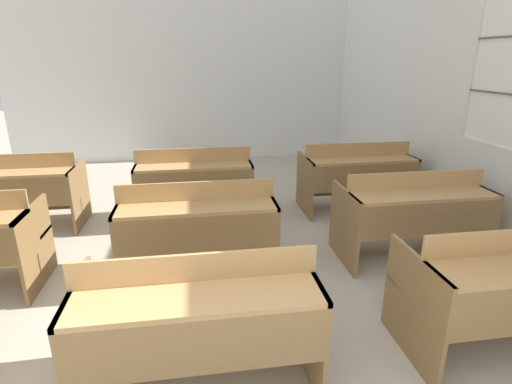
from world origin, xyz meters
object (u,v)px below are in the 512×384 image
Objects in this scene: bench_third_center at (195,181)px; bench_third_left at (16,189)px; bench_third_right at (356,174)px; bench_second_right at (413,212)px; bench_front_center at (199,318)px; bench_second_center at (198,226)px.

bench_third_left is at bearing 179.93° from bench_third_center.
bench_second_right is at bearing -89.12° from bench_third_right.
bench_second_center is (0.02, 1.28, 0.00)m from bench_front_center.
bench_second_center is 2.33m from bench_third_left.
bench_second_right is 1.00× the size of bench_third_center.
bench_front_center is at bearing -90.71° from bench_second_center.
bench_second_center is 1.00× the size of bench_third_right.
bench_third_right is (1.95, 2.56, 0.00)m from bench_front_center.
bench_front_center is 1.00× the size of bench_second_right.
bench_third_right is at bearing 33.57° from bench_second_center.
bench_front_center is 1.00× the size of bench_second_center.
bench_second_center is at bearing 89.29° from bench_front_center.
bench_third_left is at bearing 146.14° from bench_second_center.
bench_second_right is at bearing 0.14° from bench_second_center.
bench_third_right is (1.95, -0.01, 0.00)m from bench_third_center.
bench_third_center is at bearing -0.07° from bench_third_left.
bench_third_center is at bearing 146.85° from bench_second_right.
bench_third_center is at bearing 179.75° from bench_third_right.
bench_third_center is (-1.97, 1.29, 0.00)m from bench_second_right.
bench_front_center is 3.21m from bench_third_left.
bench_second_center is 1.29m from bench_third_center.
bench_second_center and bench_third_left have the same top height.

